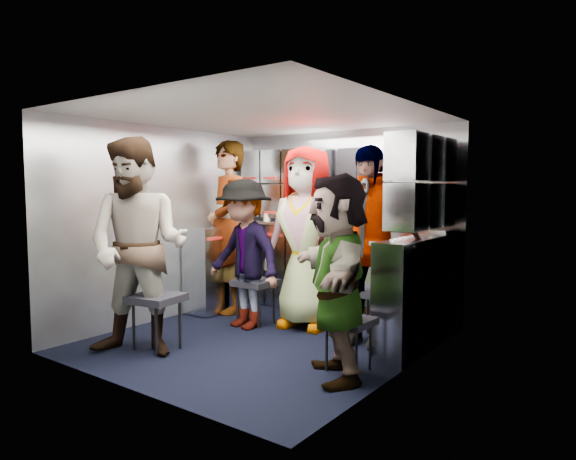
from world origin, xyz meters
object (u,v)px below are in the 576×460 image
Objects in this scene: attendant_arc_a at (138,247)px; attendant_arc_d at (368,245)px; jump_seat_near_right at (349,324)px; attendant_standing at (228,227)px; jump_seat_center at (316,289)px; jump_seat_mid_right at (376,295)px; attendant_arc_c at (307,237)px; attendant_arc_e at (337,277)px; attendant_arc_b at (244,254)px; jump_seat_mid_left at (255,285)px; jump_seat_near_left at (156,301)px.

attendant_arc_d is at bearing 18.42° from attendant_arc_a.
attendant_standing is at bearing 157.33° from jump_seat_near_right.
jump_seat_center is 1.01m from attendant_arc_d.
attendant_arc_c is at bearing -177.96° from jump_seat_mid_right.
attendant_arc_e is at bearing 3.09° from attendant_standing.
attendant_standing reaches higher than attendant_arc_b.
attendant_arc_a is at bearing -119.88° from attendant_arc_c.
attendant_arc_a is (-1.65, -0.72, 0.56)m from jump_seat_near_right.
jump_seat_mid_right reaches higher than jump_seat_mid_left.
jump_seat_mid_left is 1.14× the size of jump_seat_center.
attendant_arc_e is at bearing 12.25° from jump_seat_near_left.
attendant_arc_d is (1.43, 1.27, 0.48)m from jump_seat_near_left.
attendant_arc_c is at bearing 24.37° from jump_seat_mid_left.
attendant_arc_b is 1.31m from attendant_arc_d.
jump_seat_mid_right is (1.43, 1.45, -0.01)m from jump_seat_near_left.
jump_seat_near_right is at bearing 137.99° from attendant_arc_e.
jump_seat_near_left is 1.97m from attendant_arc_d.
jump_seat_center is 0.22× the size of attendant_arc_c.
attendant_arc_b is 0.84× the size of attendant_arc_d.
jump_seat_mid_right is 0.52m from attendant_arc_d.
attendant_standing is at bearing -170.52° from jump_seat_center.
attendant_arc_b is (0.00, -0.18, 0.35)m from jump_seat_mid_left.
jump_seat_mid_left is at bearing -163.36° from attendant_arc_c.
jump_seat_near_left is 1.72m from attendant_arc_e.
attendant_arc_e is (1.50, -0.83, 0.36)m from jump_seat_mid_left.
attendant_arc_b is (0.15, 1.19, -0.17)m from attendant_arc_a.
attendant_arc_c is 1.47m from attendant_arc_e.
jump_seat_mid_left is 1.38m from attendant_arc_d.
attendant_arc_c reaches higher than jump_seat_center.
jump_seat_near_left is 0.27× the size of attendant_arc_d.
jump_seat_mid_right is 2.23m from attendant_arc_a.
attendant_arc_a is 1.00× the size of attendant_arc_c.
attendant_arc_c is at bearing 40.92° from attendant_arc_a.
jump_seat_near_left reaches higher than jump_seat_mid_left.
jump_seat_near_right is 2.36m from attendant_standing.
attendant_standing is 0.76m from attendant_arc_b.
jump_seat_mid_right is 0.26× the size of attendant_arc_a.
attendant_arc_c is at bearing -90.00° from jump_seat_center.
jump_seat_near_left reaches higher than jump_seat_near_right.
jump_seat_near_right is 0.21× the size of attendant_standing.
jump_seat_center is at bearing 58.28° from attendant_arc_b.
jump_seat_near_left is 1.58m from attendant_standing.
attendant_arc_d is at bearing 151.59° from attendant_arc_e.
attendant_arc_d is (0.78, -0.15, -0.02)m from attendant_arc_c.
attendant_standing is at bearing 78.84° from attendant_arc_a.
attendant_standing is (-0.60, 0.22, 0.57)m from jump_seat_mid_left.
jump_seat_near_left is 1.17× the size of jump_seat_near_right.
attendant_arc_c is at bearing 167.55° from attendant_arc_d.
jump_seat_mid_right reaches higher than jump_seat_near_right.
attendant_arc_c is at bearing 47.86° from attendant_arc_b.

